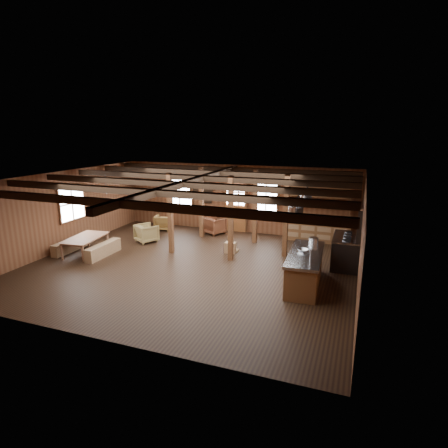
{
  "coord_description": "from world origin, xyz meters",
  "views": [
    {
      "loc": [
        4.87,
        -10.09,
        4.25
      ],
      "look_at": [
        0.7,
        1.18,
        1.16
      ],
      "focal_mm": 30.0,
      "sensor_mm": 36.0,
      "label": 1
    }
  ],
  "objects": [
    {
      "name": "back_door",
      "position": [
        0.0,
        4.45,
        0.88
      ],
      "size": [
        1.02,
        0.08,
        2.15
      ],
      "color": "brown",
      "rests_on": "floor"
    },
    {
      "name": "window_back_right",
      "position": [
        1.3,
        4.46,
        1.6
      ],
      "size": [
        1.02,
        0.06,
        1.32
      ],
      "color": "white",
      "rests_on": "wall_back"
    },
    {
      "name": "dining_table",
      "position": [
        -3.9,
        -0.14,
        0.3
      ],
      "size": [
        1.15,
        1.81,
        0.6
      ],
      "primitive_type": "imported",
      "rotation": [
        0.0,
        0.0,
        1.69
      ],
      "color": "#9A6446",
      "rests_on": "floor"
    },
    {
      "name": "counter_pot",
      "position": [
        3.68,
        0.77,
        1.02
      ],
      "size": [
        0.28,
        0.28,
        0.17
      ],
      "primitive_type": "cylinder",
      "color": "silver",
      "rests_on": "kitchen_island"
    },
    {
      "name": "ceiling_joists",
      "position": [
        0.0,
        0.18,
        2.68
      ],
      "size": [
        9.8,
        8.82,
        0.18
      ],
      "color": "black",
      "rests_on": "ceiling"
    },
    {
      "name": "notice_boards",
      "position": [
        -1.5,
        4.46,
        1.64
      ],
      "size": [
        1.08,
        0.03,
        0.9
      ],
      "color": "silver",
      "rests_on": "wall_back"
    },
    {
      "name": "bowl",
      "position": [
        3.51,
        -0.1,
        0.97
      ],
      "size": [
        0.36,
        0.36,
        0.07
      ],
      "primitive_type": "imported",
      "rotation": [
        0.0,
        0.0,
        -0.32
      ],
      "color": "silver",
      "rests_on": "kitchen_island"
    },
    {
      "name": "armchair_a",
      "position": [
        -2.96,
        3.6,
        0.32
      ],
      "size": [
        0.81,
        0.82,
        0.64
      ],
      "primitive_type": "imported",
      "rotation": [
        0.0,
        0.0,
        3.34
      ],
      "color": "brown",
      "rests_on": "floor"
    },
    {
      "name": "commercial_range",
      "position": [
        4.65,
        1.76,
        0.65
      ],
      "size": [
        0.84,
        1.65,
        2.03
      ],
      "color": "#2C2B2E",
      "rests_on": "floor"
    },
    {
      "name": "room",
      "position": [
        0.0,
        0.0,
        1.4
      ],
      "size": [
        10.04,
        9.04,
        2.84
      ],
      "color": "black",
      "rests_on": "ground"
    },
    {
      "name": "back_counter",
      "position": [
        3.4,
        4.2,
        0.6
      ],
      "size": [
        2.55,
        0.6,
        2.45
      ],
      "color": "brown",
      "rests_on": "floor"
    },
    {
      "name": "pendant_lamps",
      "position": [
        -2.25,
        1.0,
        2.25
      ],
      "size": [
        1.86,
        2.36,
        0.66
      ],
      "color": "#2C2B2E",
      "rests_on": "ceiling"
    },
    {
      "name": "window_left",
      "position": [
        -4.96,
        0.5,
        1.6
      ],
      "size": [
        0.14,
        1.24,
        1.32
      ],
      "color": "white",
      "rests_on": "wall_back"
    },
    {
      "name": "armchair_c",
      "position": [
        -2.71,
        1.83,
        0.34
      ],
      "size": [
        1.02,
        1.03,
        0.69
      ],
      "primitive_type": "imported",
      "rotation": [
        0.0,
        0.0,
        2.59
      ],
      "color": "olive",
      "rests_on": "floor"
    },
    {
      "name": "timber_posts",
      "position": [
        0.52,
        2.08,
        1.4
      ],
      "size": [
        3.95,
        2.35,
        2.8
      ],
      "color": "#3F2512",
      "rests_on": "floor"
    },
    {
      "name": "window_back_left",
      "position": [
        -2.6,
        4.46,
        1.6
      ],
      "size": [
        1.32,
        0.06,
        1.32
      ],
      "color": "white",
      "rests_on": "wall_back"
    },
    {
      "name": "step_stool",
      "position": [
        0.75,
        1.71,
        0.19
      ],
      "size": [
        0.45,
        0.33,
        0.38
      ],
      "primitive_type": "cube",
      "rotation": [
        0.0,
        0.0,
        0.08
      ],
      "color": "brown",
      "rests_on": "floor"
    },
    {
      "name": "bench_wall",
      "position": [
        -4.65,
        -0.14,
        0.21
      ],
      "size": [
        0.28,
        1.51,
        0.41
      ],
      "primitive_type": "cube",
      "color": "brown",
      "rests_on": "floor"
    },
    {
      "name": "armchair_b",
      "position": [
        -0.68,
        3.8,
        0.35
      ],
      "size": [
        1.0,
        1.01,
        0.69
      ],
      "primitive_type": "imported",
      "rotation": [
        0.0,
        0.0,
        2.68
      ],
      "color": "brown",
      "rests_on": "floor"
    },
    {
      "name": "kitchen_island",
      "position": [
        3.6,
        -0.22,
        0.48
      ],
      "size": [
        0.99,
        2.54,
        1.2
      ],
      "rotation": [
        0.0,
        0.0,
        0.04
      ],
      "color": "brown",
      "rests_on": "floor"
    },
    {
      "name": "pot_rack",
      "position": [
        3.39,
        0.37,
        2.29
      ],
      "size": [
        0.43,
        3.0,
        0.42
      ],
      "color": "#2C2B2E",
      "rests_on": "ceiling"
    },
    {
      "name": "bench_aisle",
      "position": [
        -3.21,
        -0.14,
        0.22
      ],
      "size": [
        0.3,
        1.59,
        0.44
      ],
      "primitive_type": "cube",
      "color": "brown",
      "rests_on": "floor"
    }
  ]
}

